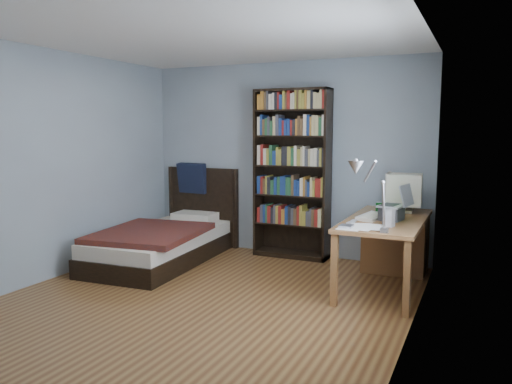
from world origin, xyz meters
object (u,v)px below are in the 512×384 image
crt_monitor (403,190)px  desk (393,239)px  keyboard (372,217)px  desk_lamp (361,175)px  soda_can (379,208)px  bed (165,240)px  laptop (393,210)px  bookshelf (292,174)px  speaker (389,218)px

crt_monitor → desk: bearing=-159.2°
crt_monitor → keyboard: crt_monitor is taller
desk → keyboard: keyboard is taller
desk_lamp → soda_can: bearing=94.5°
soda_can → bed: 2.67m
keyboard → bed: 2.63m
laptop → bookshelf: size_ratio=0.17×
desk_lamp → keyboard: size_ratio=1.43×
desk → soda_can: (-0.13, -0.19, 0.37)m
desk → laptop: size_ratio=4.45×
desk_lamp → speaker: size_ratio=3.98×
keyboard → bed: bearing=-172.1°
crt_monitor → desk_lamp: desk_lamp is taller
bed → laptop: bearing=-1.1°
crt_monitor → desk_lamp: (-0.10, -1.62, 0.30)m
crt_monitor → bookshelf: (-1.42, 0.30, 0.10)m
desk → soda_can: soda_can is taller
crt_monitor → keyboard: 0.62m
desk → bed: size_ratio=0.75×
soda_can → desk_lamp: bearing=-85.5°
desk → bed: 2.77m
speaker → desk: bearing=110.9°
bookshelf → speaker: bearing=-40.3°
desk_lamp → bed: size_ratio=0.31×
bookshelf → laptop: bearing=-31.3°
bookshelf → bed: bookshelf is taller
laptop → speaker: laptop is taller
bookshelf → bed: 1.81m
desk_lamp → bed: bearing=157.7°
laptop → keyboard: bearing=173.5°
laptop → bookshelf: (-1.41, 0.86, 0.24)m
crt_monitor → desk_lamp: size_ratio=0.64×
soda_can → bookshelf: bookshelf is taller
desk → bookshelf: 1.52m
speaker → bookshelf: bookshelf is taller
soda_can → bed: bearing=-173.7°
desk_lamp → soda_can: 1.48m
keyboard → speaker: size_ratio=2.79×
desk → desk_lamp: (-0.02, -1.59, 0.85)m
keyboard → bookshelf: bookshelf is taller
laptop → soda_can: size_ratio=2.98×
desk_lamp → bookshelf: 2.33m
desk → soda_can: 0.44m
laptop → bed: bearing=178.9°
crt_monitor → desk_lamp: bearing=-93.7°
crt_monitor → bookshelf: size_ratio=0.20×
crt_monitor → bed: bed is taller
crt_monitor → soda_can: crt_monitor is taller
keyboard → soda_can: (0.01, 0.31, 0.04)m
desk → bed: bed is taller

